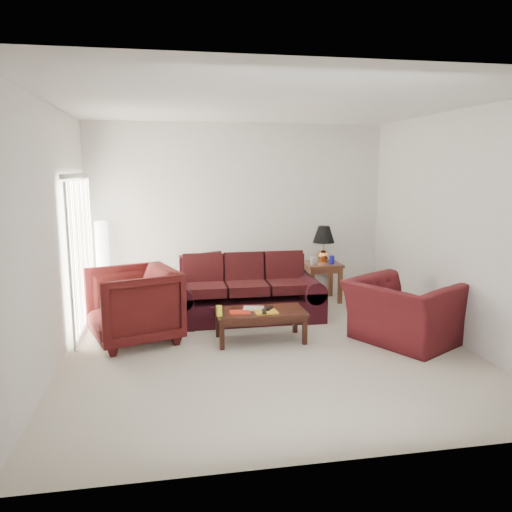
{
  "coord_description": "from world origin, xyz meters",
  "views": [
    {
      "loc": [
        -1.22,
        -5.89,
        2.27
      ],
      "look_at": [
        0.0,
        0.85,
        1.05
      ],
      "focal_mm": 35.0,
      "sensor_mm": 36.0,
      "label": 1
    }
  ],
  "objects": [
    {
      "name": "remote_a",
      "position": [
        -0.01,
        0.19,
        0.44
      ],
      "size": [
        0.09,
        0.19,
        0.02
      ],
      "primitive_type": "cube",
      "rotation": [
        0.0,
        0.0,
        -0.18
      ],
      "color": "black",
      "rests_on": "coffee_table"
    },
    {
      "name": "blinds",
      "position": [
        -2.42,
        1.3,
        1.08
      ],
      "size": [
        0.1,
        2.0,
        2.16
      ],
      "primitive_type": "cube",
      "color": "silver",
      "rests_on": "ground"
    },
    {
      "name": "yellow_glass",
      "position": [
        -0.59,
        0.18,
        0.48
      ],
      "size": [
        0.09,
        0.09,
        0.13
      ],
      "primitive_type": "cylinder",
      "rotation": [
        0.0,
        0.0,
        0.24
      ],
      "color": "yellow",
      "rests_on": "coffee_table"
    },
    {
      "name": "armchair_right",
      "position": [
        1.79,
        -0.06,
        0.41
      ],
      "size": [
        1.58,
        1.64,
        0.82
      ],
      "primitive_type": "imported",
      "rotation": [
        0.0,
        0.0,
        2.09
      ],
      "color": "#430F13",
      "rests_on": "ground"
    },
    {
      "name": "end_table",
      "position": [
        1.38,
        2.15,
        0.33
      ],
      "size": [
        0.63,
        0.63,
        0.66
      ],
      "primitive_type": null,
      "rotation": [
        0.0,
        0.0,
        -0.05
      ],
      "color": "#502B1B",
      "rests_on": "ground"
    },
    {
      "name": "sofa",
      "position": [
        -0.07,
        1.31,
        0.47
      ],
      "size": [
        2.28,
        1.0,
        0.93
      ],
      "primitive_type": null,
      "rotation": [
        0.0,
        0.0,
        0.01
      ],
      "color": "black",
      "rests_on": "ground"
    },
    {
      "name": "magazine_red",
      "position": [
        -0.32,
        0.28,
        0.42
      ],
      "size": [
        0.27,
        0.2,
        0.01
      ],
      "primitive_type": "cube",
      "rotation": [
        0.0,
        0.0,
        -0.03
      ],
      "color": "#B22111",
      "rests_on": "coffee_table"
    },
    {
      "name": "picture_frame",
      "position": [
        1.27,
        2.34,
        0.73
      ],
      "size": [
        0.16,
        0.18,
        0.05
      ],
      "primitive_type": "cube",
      "rotation": [
        1.36,
        0.0,
        0.39
      ],
      "color": "silver",
      "rests_on": "end_table"
    },
    {
      "name": "magazine_white",
      "position": [
        -0.11,
        0.42,
        0.42
      ],
      "size": [
        0.31,
        0.26,
        0.02
      ],
      "primitive_type": "cube",
      "rotation": [
        0.0,
        0.0,
        -0.22
      ],
      "color": "silver",
      "rests_on": "coffee_table"
    },
    {
      "name": "floor",
      "position": [
        0.0,
        0.0,
        0.0
      ],
      "size": [
        5.0,
        5.0,
        0.0
      ],
      "primitive_type": "plane",
      "color": "#BCB6A1",
      "rests_on": "ground"
    },
    {
      "name": "table_lamp",
      "position": [
        1.42,
        2.2,
        0.97
      ],
      "size": [
        0.46,
        0.46,
        0.63
      ],
      "primitive_type": null,
      "rotation": [
        0.0,
        0.0,
        -0.26
      ],
      "color": "#E78F48",
      "rests_on": "end_table"
    },
    {
      "name": "floor_lamp",
      "position": [
        -2.23,
        2.2,
        0.73
      ],
      "size": [
        0.28,
        0.28,
        1.46
      ],
      "primitive_type": null,
      "rotation": [
        0.0,
        0.0,
        -0.21
      ],
      "color": "white",
      "rests_on": "ground"
    },
    {
      "name": "armchair_left",
      "position": [
        -1.68,
        0.61,
        0.49
      ],
      "size": [
        1.36,
        1.34,
        0.98
      ],
      "primitive_type": "imported",
      "rotation": [
        0.0,
        0.0,
        -1.24
      ],
      "color": "#3A0D0D",
      "rests_on": "ground"
    },
    {
      "name": "blue_canister",
      "position": [
        1.52,
        2.03,
        0.73
      ],
      "size": [
        0.09,
        0.09,
        0.14
      ],
      "primitive_type": "cylinder",
      "rotation": [
        0.0,
        0.0,
        0.04
      ],
      "color": "#17189A",
      "rests_on": "end_table"
    },
    {
      "name": "magazine_orange",
      "position": [
        0.02,
        0.23,
        0.42
      ],
      "size": [
        0.3,
        0.23,
        0.02
      ],
      "primitive_type": "cube",
      "rotation": [
        0.0,
        0.0,
        0.05
      ],
      "color": "orange",
      "rests_on": "coffee_table"
    },
    {
      "name": "coffee_table",
      "position": [
        -0.03,
        0.33,
        0.21
      ],
      "size": [
        1.2,
        0.63,
        0.41
      ],
      "primitive_type": null,
      "rotation": [
        0.0,
        0.0,
        0.03
      ],
      "color": "black",
      "rests_on": "ground"
    },
    {
      "name": "remote_b",
      "position": [
        0.08,
        0.31,
        0.44
      ],
      "size": [
        0.12,
        0.16,
        0.02
      ],
      "primitive_type": "cube",
      "rotation": [
        0.0,
        0.0,
        -0.55
      ],
      "color": "black",
      "rests_on": "coffee_table"
    },
    {
      "name": "clock",
      "position": [
        1.2,
        2.01,
        0.72
      ],
      "size": [
        0.13,
        0.08,
        0.12
      ],
      "primitive_type": "cube",
      "rotation": [
        0.0,
        0.0,
        0.33
      ],
      "color": "silver",
      "rests_on": "end_table"
    },
    {
      "name": "throw_pillow",
      "position": [
        -0.55,
        1.97,
        0.72
      ],
      "size": [
        0.47,
        0.37,
        0.43
      ],
      "primitive_type": "cube",
      "rotation": [
        -0.21,
        0.0,
        0.46
      ],
      "color": "black",
      "rests_on": "sofa"
    }
  ]
}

